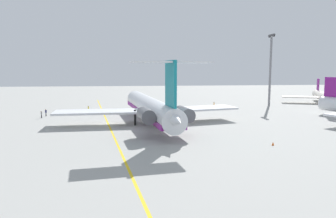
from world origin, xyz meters
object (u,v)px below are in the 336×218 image
main_jetliner (151,108)px  airliner_far_left (324,97)px  ground_crew_near_tail (214,104)px  ground_crew_starboard (46,112)px  ground_crew_portside (88,108)px  ground_crew_near_nose (41,114)px  safety_cone_nose (273,144)px  light_mast (270,67)px

main_jetliner → airliner_far_left: 68.74m
ground_crew_near_tail → ground_crew_starboard: ground_crew_near_tail is taller
main_jetliner → ground_crew_near_tail: 33.73m
main_jetliner → ground_crew_portside: (-22.00, -16.18, -2.60)m
ground_crew_near_tail → airliner_far_left: bearing=-178.4°
ground_crew_near_nose → safety_cone_nose: (32.44, 44.10, -0.82)m
ground_crew_starboard → airliner_far_left: bearing=-62.0°
ground_crew_near_tail → safety_cone_nose: size_ratio=3.30×
safety_cone_nose → light_mast: size_ratio=0.02×
ground_crew_portside → light_mast: (-8.53, 55.60, 11.35)m
main_jetliner → safety_cone_nose: (20.89, 18.17, -3.38)m
main_jetliner → ground_crew_near_tail: main_jetliner is taller
main_jetliner → airliner_far_left: size_ratio=1.74×
ground_crew_near_tail → light_mast: size_ratio=0.08×
airliner_far_left → ground_crew_portside: 76.99m
ground_crew_starboard → light_mast: bearing=-60.9°
ground_crew_near_nose → ground_crew_starboard: (-3.29, 0.22, 0.04)m
main_jetliner → ground_crew_starboard: bearing=51.4°
safety_cone_nose → light_mast: 56.94m
airliner_far_left → ground_crew_portside: size_ratio=15.79×
ground_crew_near_tail → light_mast: bearing=-177.0°
main_jetliner → safety_cone_nose: size_ratio=83.58×
ground_crew_starboard → safety_cone_nose: 56.60m
ground_crew_near_tail → ground_crew_starboard: (11.84, -46.19, -0.01)m
safety_cone_nose → ground_crew_near_nose: bearing=-126.3°
light_mast → ground_crew_near_nose: bearing=-73.8°
light_mast → airliner_far_left: bearing=98.8°
ground_crew_near_nose → ground_crew_starboard: size_ratio=0.96×
ground_crew_portside → main_jetliner: bearing=107.6°
airliner_far_left → ground_crew_starboard: bearing=-57.1°
main_jetliner → safety_cone_nose: bearing=-147.6°
safety_cone_nose → main_jetliner: bearing=-139.0°
ground_crew_near_nose → ground_crew_starboard: 3.30m
main_jetliner → ground_crew_near_nose: bearing=57.4°
airliner_far_left → light_mast: bearing=-60.7°
ground_crew_starboard → ground_crew_near_nose: bearing=-168.2°
main_jetliner → light_mast: bearing=-60.8°
ground_crew_portside → ground_crew_starboard: 11.92m
airliner_far_left → safety_cone_nose: bearing=-16.9°
ground_crew_near_tail → ground_crew_starboard: 47.68m
main_jetliner → ground_crew_near_tail: (-26.68, 20.48, -2.51)m
safety_cone_nose → light_mast: bearing=157.5°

